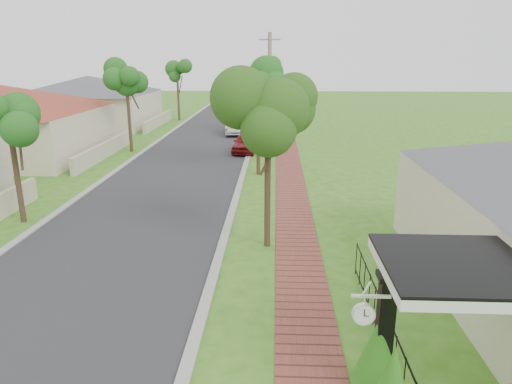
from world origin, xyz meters
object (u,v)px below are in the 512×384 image
(parked_car_white, at_px, (235,125))
(porch_post, at_px, (383,340))
(parked_car_red, at_px, (246,143))
(utility_pole, at_px, (269,100))
(station_clock, at_px, (364,313))
(near_tree, at_px, (268,112))

(parked_car_white, bearing_deg, porch_post, -85.29)
(porch_post, distance_m, parked_car_red, 23.48)
(parked_car_red, bearing_deg, porch_post, -74.18)
(utility_pole, bearing_deg, station_clock, -84.19)
(utility_pole, relative_size, station_clock, 11.03)
(parked_car_red, height_order, parked_car_white, parked_car_white)
(parked_car_red, bearing_deg, near_tree, -77.97)
(parked_car_red, bearing_deg, utility_pole, -60.32)
(utility_pole, bearing_deg, parked_car_red, 114.04)
(parked_car_white, distance_m, utility_pole, 12.22)
(parked_car_white, relative_size, utility_pole, 0.62)
(porch_post, bearing_deg, station_clock, -140.86)
(parked_car_white, height_order, near_tree, near_tree)
(porch_post, bearing_deg, near_tree, 108.45)
(utility_pole, height_order, station_clock, utility_pole)
(porch_post, distance_m, station_clock, 1.04)
(parked_car_red, xyz_separation_m, utility_pole, (1.64, -3.68, 3.22))
(near_tree, relative_size, station_clock, 8.33)
(porch_post, xyz_separation_m, parked_car_red, (-4.15, 23.10, -0.48))
(parked_car_red, bearing_deg, station_clock, -75.51)
(station_clock, bearing_deg, porch_post, 39.14)
(porch_post, height_order, near_tree, near_tree)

